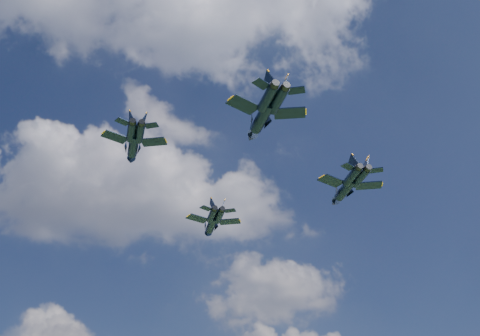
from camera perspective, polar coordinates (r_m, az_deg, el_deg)
name	(u,v)px	position (r m, az deg, el deg)	size (l,w,h in m)	color
jet_lead	(212,225)	(117.82, -2.72, -5.38)	(10.70, 13.93, 3.30)	black
jet_left	(133,146)	(99.17, -10.09, 2.05)	(10.47, 13.70, 3.24)	black
jet_right	(345,189)	(108.67, 9.90, -2.02)	(11.95, 15.65, 3.70)	black
jet_slot	(261,118)	(86.15, 2.03, 4.73)	(11.59, 15.37, 3.62)	black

